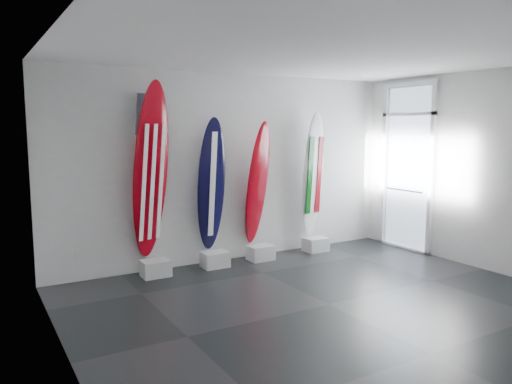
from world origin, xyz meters
TOP-DOWN VIEW (x-y plane):
  - floor at (0.00, 0.00)m, footprint 6.00×6.00m
  - ceiling at (0.00, 0.00)m, footprint 6.00×6.00m
  - wall_back at (0.00, 2.50)m, footprint 6.00×0.00m
  - wall_left at (-3.00, 0.00)m, footprint 0.00×5.00m
  - wall_right at (3.00, 0.00)m, footprint 0.00×5.00m
  - display_block_usa at (-1.43, 2.18)m, footprint 0.40×0.30m
  - surfboard_usa at (-1.43, 2.28)m, footprint 0.69×0.59m
  - display_block_navy at (-0.48, 2.18)m, footprint 0.40×0.30m
  - surfboard_navy at (-0.48, 2.28)m, footprint 0.49×0.34m
  - display_block_swiss at (0.34, 2.18)m, footprint 0.40×0.30m
  - surfboard_swiss at (0.34, 2.28)m, footprint 0.56×0.52m
  - display_block_italy at (1.46, 2.18)m, footprint 0.40×0.30m
  - surfboard_italy at (1.46, 2.28)m, footprint 0.53×0.32m
  - wall_outlet at (-2.45, 2.48)m, footprint 0.09×0.02m
  - glass_door at (2.97, 1.55)m, footprint 0.12×1.16m
  - balcony at (4.30, 1.55)m, footprint 2.80×2.20m

SIDE VIEW (x-z plane):
  - floor at x=0.00m, z-range 0.00..0.00m
  - display_block_usa at x=-1.43m, z-range 0.00..0.24m
  - display_block_navy at x=-0.48m, z-range 0.00..0.24m
  - display_block_swiss at x=0.34m, z-range 0.00..0.24m
  - display_block_italy at x=1.46m, z-range 0.00..0.24m
  - wall_outlet at x=-2.45m, z-range 0.28..0.41m
  - balcony at x=4.30m, z-range -0.10..1.10m
  - surfboard_swiss at x=0.34m, z-range 0.23..2.26m
  - surfboard_navy at x=-0.48m, z-range 0.24..2.31m
  - surfboard_italy at x=1.46m, z-range 0.24..2.42m
  - glass_door at x=2.97m, z-range 0.00..2.85m
  - wall_back at x=0.00m, z-range -1.50..4.50m
  - wall_left at x=-3.00m, z-range -1.00..4.00m
  - wall_right at x=3.00m, z-range -1.00..4.00m
  - surfboard_usa at x=-1.43m, z-range 0.23..2.81m
  - ceiling at x=0.00m, z-range 3.00..3.00m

